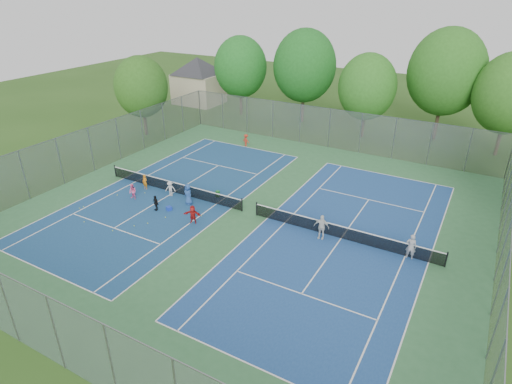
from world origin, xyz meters
The scene contains 40 objects.
ground centered at (0.00, 0.00, 0.00)m, with size 120.00×120.00×0.00m, color #294D18.
court_pad centered at (0.00, 0.00, 0.01)m, with size 32.00×32.00×0.01m, color #30673B.
court_left centered at (-7.00, 0.00, 0.02)m, with size 10.97×23.77×0.01m, color navy.
court_right centered at (7.00, 0.00, 0.02)m, with size 10.97×23.77×0.01m, color navy.
net_left centered at (-7.00, 0.00, 0.46)m, with size 12.87×0.10×0.91m, color black.
net_right centered at (7.00, 0.00, 0.46)m, with size 12.87×0.10×0.91m, color black.
fence_north centered at (0.00, 16.00, 2.00)m, with size 32.00×0.10×4.00m, color gray.
fence_south centered at (0.00, -16.00, 2.00)m, with size 32.00×0.10×4.00m, color gray.
fence_west centered at (-16.00, 0.00, 2.00)m, with size 32.00×0.10×4.00m, color gray.
fence_east centered at (16.00, 0.00, 2.00)m, with size 32.00×0.10×4.00m, color gray.
house centered at (-22.00, 24.00, 4.21)m, with size 11.03×11.03×7.30m.
tree_nw centered at (-14.00, 22.00, 5.89)m, with size 6.40×6.40×9.58m.
tree_nl centered at (-6.00, 23.00, 6.54)m, with size 7.20×7.20×10.69m.
tree_nc centered at (2.00, 21.00, 5.39)m, with size 6.00×6.00×8.85m.
tree_nr centered at (9.00, 24.00, 7.04)m, with size 7.60×7.60×11.42m.
tree_ne centered at (15.00, 22.00, 5.97)m, with size 6.60×6.60×9.77m.
tree_side_w centered at (-19.00, 10.00, 5.24)m, with size 5.60×5.60×8.47m.
ball_crate centered at (-5.40, -2.52, 0.15)m, with size 0.35×0.35×0.30m, color #1837B7.
ball_hopper centered at (-3.51, 1.09, 0.25)m, with size 0.26×0.26×0.51m, color #23832B.
student_a centered at (-9.43, -0.60, 0.62)m, with size 0.45×0.30×1.24m, color orange.
student_b centered at (-9.00, -2.43, 0.62)m, with size 0.61×0.47×1.25m, color pink.
student_c centered at (-6.81, -0.60, 0.63)m, with size 0.81×0.47×1.25m, color beige.
student_d centered at (-6.22, -2.97, 0.60)m, with size 0.70×0.29×1.20m, color black.
student_e centered at (-4.75, -0.98, 0.82)m, with size 0.80×0.52×1.65m, color #264B8B.
student_f centered at (-2.72, -3.13, 0.68)m, with size 1.26×0.40×1.35m, color #AB1918.
child_far_baseline centered at (-7.47, 12.17, 0.63)m, with size 0.82×0.47×1.26m, color red.
instructor centered at (11.35, -0.09, 0.84)m, with size 0.61×0.40×1.68m, color #959598.
teen_court_b centered at (5.80, -0.62, 0.86)m, with size 1.01×0.42×1.73m, color silver.
tennis_ball_0 centered at (-8.92, -1.27, 0.03)m, with size 0.07×0.07×0.07m, color #D2E334.
tennis_ball_1 centered at (-2.93, -2.71, 0.03)m, with size 0.07×0.07×0.07m, color gold.
tennis_ball_2 centered at (-11.29, -5.31, 0.03)m, with size 0.07×0.07×0.07m, color #CCE334.
tennis_ball_3 centered at (-9.42, -6.85, 0.03)m, with size 0.07×0.07×0.07m, color #BCCC2F.
tennis_ball_4 centered at (-11.36, -5.61, 0.03)m, with size 0.07×0.07×0.07m, color #A4C52D.
tennis_ball_5 centered at (-10.55, -2.64, 0.03)m, with size 0.07×0.07×0.07m, color yellow.
tennis_ball_6 centered at (-3.37, -2.49, 0.03)m, with size 0.07×0.07×0.07m, color #C1E836.
tennis_ball_7 centered at (-5.41, -4.81, 0.03)m, with size 0.07×0.07×0.07m, color #ADC32D.
tennis_ball_8 centered at (-2.74, -2.11, 0.03)m, with size 0.07×0.07×0.07m, color #BACA2F.
tennis_ball_9 centered at (-4.88, -3.55, 0.03)m, with size 0.07×0.07×0.07m, color #DAEF37.
tennis_ball_10 centered at (-6.80, -6.73, 0.03)m, with size 0.07×0.07×0.07m, color #B6DD33.
tennis_ball_11 centered at (-5.98, -5.53, 0.03)m, with size 0.07×0.07×0.07m, color #C2EC37.
Camera 1 is at (13.83, -23.55, 15.14)m, focal length 30.00 mm.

